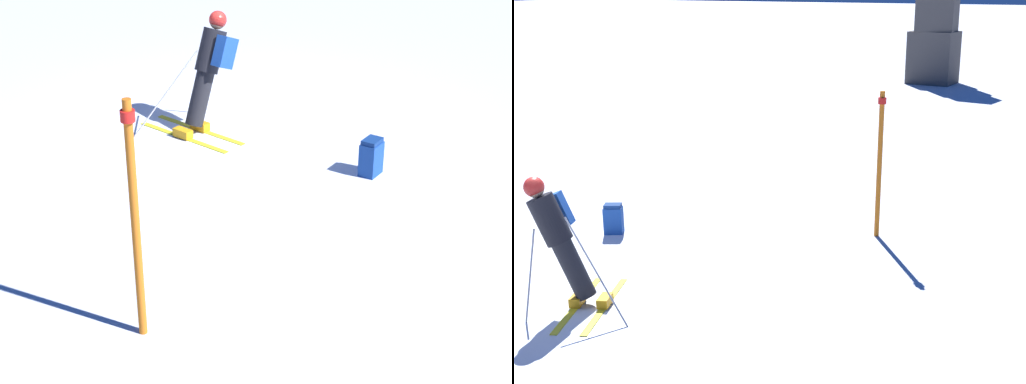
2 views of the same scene
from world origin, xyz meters
The scene contains 5 objects.
ground_plane centered at (0.00, 0.00, 0.00)m, with size 300.00×300.00×0.00m, color white.
skier centered at (0.46, -0.14, 0.94)m, with size 1.58×1.71×1.73m.
rock_pillar centered at (-2.51, 23.00, 2.55)m, with size 1.82×1.60×6.08m.
spare_backpack centered at (-0.87, 2.22, 0.24)m, with size 0.37×0.35×0.50m.
trail_marker centered at (2.89, 4.33, 1.29)m, with size 0.13×0.13×2.37m.
Camera 2 is at (7.08, -5.97, 3.94)m, focal length 50.00 mm.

